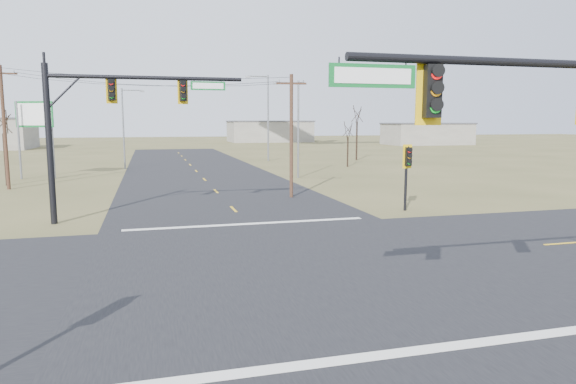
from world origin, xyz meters
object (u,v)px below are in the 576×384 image
at_px(utility_pole_far, 4,126).
at_px(bare_tree_c, 348,129).
at_px(highway_sign, 35,125).
at_px(streetlight_a, 296,124).
at_px(streetlight_b, 266,113).
at_px(streetlight_c, 125,124).
at_px(bare_tree_d, 357,114).
at_px(bare_tree_a, 2,121).
at_px(pedestal_signal_ne, 408,162).
at_px(mast_arm_far, 108,110).
at_px(utility_pole_near, 291,134).

bearing_deg(utility_pole_far, bare_tree_c, 19.92).
height_order(highway_sign, streetlight_a, streetlight_a).
distance_m(utility_pole_far, highway_sign, 7.48).
distance_m(streetlight_b, streetlight_c, 18.53).
bearing_deg(bare_tree_d, bare_tree_a, -154.56).
bearing_deg(pedestal_signal_ne, mast_arm_far, 174.49).
height_order(utility_pole_near, bare_tree_d, utility_pole_near).
relative_size(bare_tree_c, bare_tree_d, 0.71).
height_order(highway_sign, bare_tree_a, highway_sign).
bearing_deg(streetlight_c, streetlight_b, 27.11).
bearing_deg(bare_tree_d, streetlight_c, -169.80).
distance_m(pedestal_signal_ne, bare_tree_a, 31.64).
bearing_deg(bare_tree_d, highway_sign, -160.12).
xyz_separation_m(utility_pole_near, highway_sign, (-18.81, 17.07, 0.50)).
bearing_deg(streetlight_c, highway_sign, -128.17).
bearing_deg(bare_tree_c, utility_pole_near, -120.52).
xyz_separation_m(streetlight_b, bare_tree_a, (-25.76, -19.73, -1.01)).
bearing_deg(streetlight_b, bare_tree_a, -126.84).
xyz_separation_m(utility_pole_far, streetlight_c, (7.94, 15.33, 0.03)).
height_order(pedestal_signal_ne, highway_sign, highway_sign).
relative_size(mast_arm_far, bare_tree_d, 1.28).
bearing_deg(streetlight_a, streetlight_b, 101.45).
xyz_separation_m(mast_arm_far, streetlight_b, (16.60, 37.54, 0.52)).
relative_size(utility_pole_near, highway_sign, 1.19).
distance_m(pedestal_signal_ne, streetlight_c, 35.79).
bearing_deg(streetlight_c, bare_tree_c, -4.25).
height_order(pedestal_signal_ne, utility_pole_far, utility_pole_far).
distance_m(bare_tree_c, bare_tree_d, 10.33).
distance_m(utility_pole_far, bare_tree_d, 42.13).
height_order(utility_pole_far, streetlight_c, utility_pole_far).
xyz_separation_m(pedestal_signal_ne, bare_tree_d, (12.37, 36.90, 3.26)).
xyz_separation_m(utility_pole_far, highway_sign, (0.64, 7.45, 0.00)).
xyz_separation_m(utility_pole_near, bare_tree_d, (17.32, 30.14, 1.82)).
relative_size(streetlight_b, streetlight_c, 1.28).
distance_m(mast_arm_far, bare_tree_a, 20.03).
bearing_deg(utility_pole_far, bare_tree_a, 105.67).
distance_m(utility_pole_near, bare_tree_c, 24.61).
bearing_deg(utility_pole_near, streetlight_a, 72.39).
bearing_deg(bare_tree_a, utility_pole_far, -74.33).
relative_size(pedestal_signal_ne, utility_pole_near, 0.47).
bearing_deg(bare_tree_a, mast_arm_far, -62.78).
bearing_deg(streetlight_b, streetlight_a, -79.54).
relative_size(streetlight_c, bare_tree_a, 1.32).
height_order(utility_pole_near, streetlight_c, streetlight_c).
distance_m(mast_arm_far, streetlight_a, 22.59).
distance_m(pedestal_signal_ne, streetlight_a, 18.52).
bearing_deg(highway_sign, streetlight_c, 71.84).
xyz_separation_m(mast_arm_far, bare_tree_a, (-9.16, 17.81, -0.49)).
distance_m(highway_sign, bare_tree_c, 31.58).
xyz_separation_m(pedestal_signal_ne, streetlight_a, (-1.27, 18.36, 2.04)).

